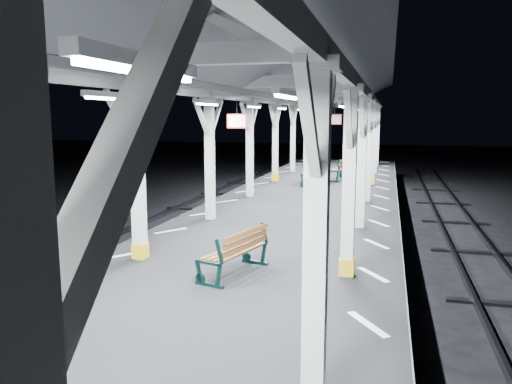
% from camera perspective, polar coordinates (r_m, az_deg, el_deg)
% --- Properties ---
extents(ground, '(120.00, 120.00, 0.00)m').
position_cam_1_polar(ground, '(8.05, -6.45, -19.53)').
color(ground, black).
rests_on(ground, ground).
extents(platform, '(6.00, 50.00, 1.00)m').
position_cam_1_polar(platform, '(7.82, -6.51, -16.30)').
color(platform, black).
rests_on(platform, ground).
extents(hazard_stripes_left, '(1.00, 48.00, 0.01)m').
position_cam_1_polar(hazard_stripes_left, '(8.77, -21.91, -10.51)').
color(hazard_stripes_left, silver).
rests_on(hazard_stripes_left, platform).
extents(hazard_stripes_right, '(1.00, 48.00, 0.01)m').
position_cam_1_polar(hazard_stripes_right, '(7.16, 12.64, -14.51)').
color(hazard_stripes_right, silver).
rests_on(hazard_stripes_right, platform).
extents(canopy, '(5.40, 49.00, 4.65)m').
position_cam_1_polar(canopy, '(7.11, -7.16, 14.83)').
color(canopy, beige).
rests_on(canopy, platform).
extents(bench_mid, '(0.96, 1.64, 0.84)m').
position_cam_1_polar(bench_mid, '(8.84, -2.09, -6.71)').
color(bench_mid, black).
rests_on(bench_mid, platform).
extents(bench_far, '(0.89, 1.96, 1.03)m').
position_cam_1_polar(bench_far, '(20.51, 6.51, 2.41)').
color(bench_far, black).
rests_on(bench_far, platform).
extents(bench_extra, '(1.06, 1.86, 0.95)m').
position_cam_1_polar(bench_extra, '(22.06, 9.78, 2.68)').
color(bench_extra, black).
rests_on(bench_extra, platform).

